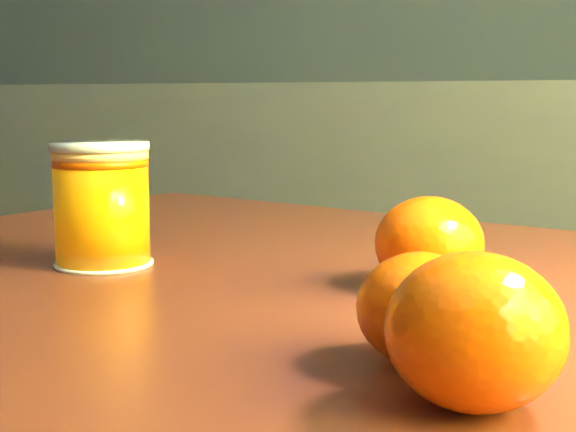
% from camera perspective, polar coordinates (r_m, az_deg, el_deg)
% --- Properties ---
extents(kitchen_counter, '(3.15, 0.60, 0.90)m').
position_cam_1_polar(kitchen_counter, '(2.09, -3.00, -3.12)').
color(kitchen_counter, '#545358').
rests_on(kitchen_counter, ground).
extents(juice_glass, '(0.07, 0.07, 0.09)m').
position_cam_1_polar(juice_glass, '(0.62, -13.09, 0.78)').
color(juice_glass, orange).
rests_on(juice_glass, table).
extents(orange_front, '(0.07, 0.07, 0.05)m').
position_cam_1_polar(orange_front, '(0.39, 9.40, -6.51)').
color(orange_front, '#FF5705').
rests_on(orange_front, table).
extents(orange_back, '(0.09, 0.09, 0.06)m').
position_cam_1_polar(orange_back, '(0.53, 10.01, -1.97)').
color(orange_back, '#FF5705').
rests_on(orange_back, table).
extents(orange_extra, '(0.08, 0.08, 0.07)m').
position_cam_1_polar(orange_extra, '(0.34, 13.16, -7.98)').
color(orange_extra, '#FF5705').
rests_on(orange_extra, table).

